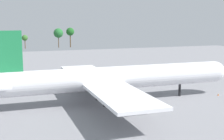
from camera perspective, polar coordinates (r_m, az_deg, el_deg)
ground_plane at (r=84.49m, az=-0.00°, el=-5.80°), size 278.02×278.02×0.00m
cargo_airplane at (r=82.90m, az=-0.28°, el=-1.53°), size 69.50×55.83×19.24m
maintenance_van at (r=113.66m, az=-17.55°, el=-1.75°), size 5.07×3.55×2.05m
safety_cone_nose at (r=96.32m, az=18.59°, el=-4.21°), size 0.44×0.44×0.63m
tree_line_backdrop at (r=239.06m, az=-15.77°, el=6.20°), size 81.88×7.11×14.89m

